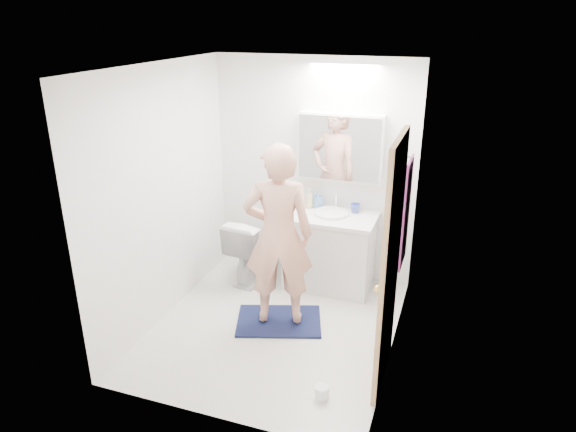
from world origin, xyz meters
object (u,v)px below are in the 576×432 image
at_px(medicine_cabinet, 340,147).
at_px(toilet, 254,248).
at_px(person, 278,236).
at_px(toothbrush_cup, 355,208).
at_px(vanity_cabinet, 330,253).
at_px(soap_bottle_b, 318,199).
at_px(soap_bottle_a, 310,199).
at_px(toilet_paper_roll, 322,392).

distance_m(medicine_cabinet, toilet, 1.46).
bearing_deg(medicine_cabinet, person, -104.88).
xyz_separation_m(toilet, toothbrush_cup, (1.05, 0.28, 0.50)).
bearing_deg(medicine_cabinet, vanity_cabinet, -97.01).
xyz_separation_m(medicine_cabinet, soap_bottle_b, (-0.22, -0.03, -0.59)).
height_order(soap_bottle_a, toothbrush_cup, soap_bottle_a).
relative_size(vanity_cabinet, toilet_paper_roll, 8.18).
distance_m(vanity_cabinet, toothbrush_cup, 0.55).
relative_size(vanity_cabinet, person, 0.52).
bearing_deg(person, toilet, -71.24).
relative_size(vanity_cabinet, medicine_cabinet, 1.02).
xyz_separation_m(person, toilet_paper_roll, (0.67, -0.88, -0.86)).
xyz_separation_m(person, toothbrush_cup, (0.48, 1.03, -0.04)).
bearing_deg(toilet_paper_roll, soap_bottle_a, 109.92).
height_order(soap_bottle_b, toilet_paper_roll, soap_bottle_b).
bearing_deg(toilet, toothbrush_cup, -157.60).
relative_size(medicine_cabinet, soap_bottle_a, 4.25).
xyz_separation_m(toilet, soap_bottle_b, (0.63, 0.30, 0.55)).
height_order(vanity_cabinet, soap_bottle_b, soap_bottle_b).
distance_m(vanity_cabinet, toilet, 0.84).
relative_size(medicine_cabinet, toothbrush_cup, 8.30).
height_order(vanity_cabinet, toothbrush_cup, toothbrush_cup).
relative_size(soap_bottle_b, toilet_paper_roll, 1.71).
height_order(medicine_cabinet, toothbrush_cup, medicine_cabinet).
relative_size(person, soap_bottle_b, 9.18).
bearing_deg(soap_bottle_b, person, -93.60).
height_order(medicine_cabinet, person, medicine_cabinet).
relative_size(person, toilet_paper_roll, 15.68).
bearing_deg(toilet_paper_roll, person, 127.52).
bearing_deg(vanity_cabinet, soap_bottle_a, 151.57).
distance_m(vanity_cabinet, soap_bottle_b, 0.59).
height_order(toilet, toothbrush_cup, toothbrush_cup).
bearing_deg(vanity_cabinet, toilet, -172.11).
xyz_separation_m(vanity_cabinet, person, (-0.26, -0.87, 0.52)).
bearing_deg(soap_bottle_b, vanity_cabinet, -42.60).
distance_m(toothbrush_cup, toilet_paper_roll, 2.09).
bearing_deg(toothbrush_cup, person, -115.12).
bearing_deg(soap_bottle_b, medicine_cabinet, 7.71).
distance_m(person, soap_bottle_a, 1.02).
relative_size(person, toothbrush_cup, 16.27).
bearing_deg(medicine_cabinet, toilet, -159.21).
xyz_separation_m(vanity_cabinet, toothbrush_cup, (0.22, 0.16, 0.48)).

